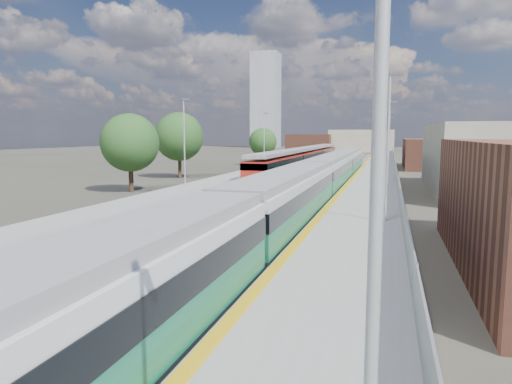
% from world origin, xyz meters
% --- Properties ---
extents(ground, '(320.00, 320.00, 0.00)m').
position_xyz_m(ground, '(0.00, 50.00, 0.00)').
color(ground, '#47443A').
rests_on(ground, ground).
extents(ballast_bed, '(10.50, 155.00, 0.06)m').
position_xyz_m(ballast_bed, '(-2.25, 52.50, 0.03)').
color(ballast_bed, '#565451').
rests_on(ballast_bed, ground).
extents(tracks, '(8.96, 160.00, 0.17)m').
position_xyz_m(tracks, '(-1.65, 54.18, 0.11)').
color(tracks, '#4C3323').
rests_on(tracks, ground).
extents(platform_right, '(4.70, 155.00, 8.52)m').
position_xyz_m(platform_right, '(5.28, 52.49, 0.54)').
color(platform_right, slate).
rests_on(platform_right, ground).
extents(platform_left, '(4.30, 155.00, 8.52)m').
position_xyz_m(platform_left, '(-9.05, 52.49, 0.52)').
color(platform_left, slate).
rests_on(platform_left, ground).
extents(buildings, '(72.00, 185.50, 40.00)m').
position_xyz_m(buildings, '(-18.12, 138.60, 10.70)').
color(buildings, brown).
rests_on(buildings, ground).
extents(green_train, '(2.66, 74.11, 2.93)m').
position_xyz_m(green_train, '(1.50, 30.97, 2.06)').
color(green_train, black).
rests_on(green_train, ground).
extents(red_train, '(2.71, 55.10, 3.43)m').
position_xyz_m(red_train, '(-5.50, 66.59, 2.03)').
color(red_train, black).
rests_on(red_train, ground).
extents(tree_a, '(5.50, 5.50, 7.45)m').
position_xyz_m(tree_a, '(-16.90, 36.28, 4.69)').
color(tree_a, '#382619').
rests_on(tree_a, ground).
extents(tree_b, '(6.09, 6.09, 8.25)m').
position_xyz_m(tree_b, '(-18.70, 50.59, 5.20)').
color(tree_b, '#382619').
rests_on(tree_b, ground).
extents(tree_c, '(4.92, 4.92, 6.67)m').
position_xyz_m(tree_c, '(-14.91, 76.38, 4.20)').
color(tree_c, '#382619').
rests_on(tree_c, ground).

